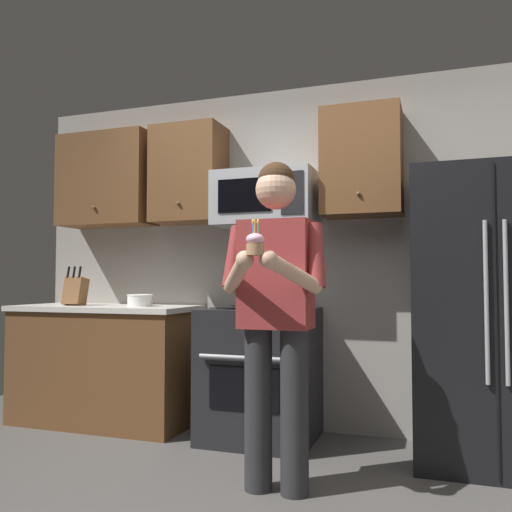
# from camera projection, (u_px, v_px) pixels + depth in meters

# --- Properties ---
(wall_back) EXTENTS (4.40, 0.10, 2.60)m
(wall_back) POSITION_uv_depth(u_px,v_px,m) (295.00, 257.00, 4.14)
(wall_back) COLOR gray
(wall_back) RESTS_ON ground
(oven_range) EXTENTS (0.76, 0.70, 0.93)m
(oven_range) POSITION_uv_depth(u_px,v_px,m) (260.00, 374.00, 3.78)
(oven_range) COLOR black
(oven_range) RESTS_ON ground
(microwave) EXTENTS (0.74, 0.41, 0.40)m
(microwave) POSITION_uv_depth(u_px,v_px,m) (265.00, 199.00, 3.95)
(microwave) COLOR #9EA0A5
(refrigerator) EXTENTS (0.90, 0.75, 1.80)m
(refrigerator) POSITION_uv_depth(u_px,v_px,m) (491.00, 316.00, 3.27)
(refrigerator) COLOR black
(refrigerator) RESTS_ON ground
(cabinet_row_upper) EXTENTS (2.78, 0.36, 0.76)m
(cabinet_row_upper) POSITION_uv_depth(u_px,v_px,m) (198.00, 174.00, 4.20)
(cabinet_row_upper) COLOR brown
(counter_left) EXTENTS (1.44, 0.66, 0.92)m
(counter_left) POSITION_uv_depth(u_px,v_px,m) (105.00, 364.00, 4.22)
(counter_left) COLOR brown
(counter_left) RESTS_ON ground
(knife_block) EXTENTS (0.16, 0.15, 0.32)m
(knife_block) POSITION_uv_depth(u_px,v_px,m) (75.00, 291.00, 4.28)
(knife_block) COLOR brown
(knife_block) RESTS_ON counter_left
(bowl_large_white) EXTENTS (0.20, 0.20, 0.09)m
(bowl_large_white) POSITION_uv_depth(u_px,v_px,m) (140.00, 300.00, 4.12)
(bowl_large_white) COLOR white
(bowl_large_white) RESTS_ON counter_left
(person) EXTENTS (0.60, 0.48, 1.76)m
(person) POSITION_uv_depth(u_px,v_px,m) (275.00, 303.00, 2.87)
(person) COLOR #262628
(person) RESTS_ON ground
(cupcake) EXTENTS (0.09, 0.09, 0.17)m
(cupcake) POSITION_uv_depth(u_px,v_px,m) (255.00, 244.00, 2.57)
(cupcake) COLOR #A87F56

